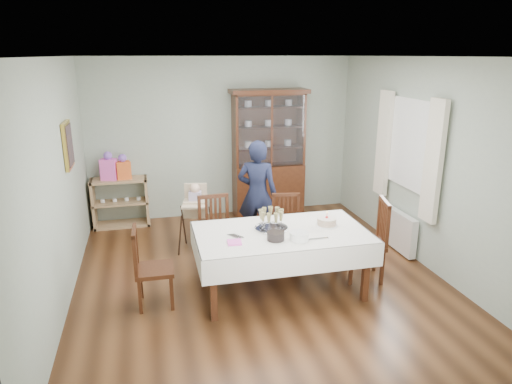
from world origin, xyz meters
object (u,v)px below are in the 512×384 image
object	(u,v)px
chair_end_left	(154,282)
champagne_tray	(271,223)
dining_table	(281,261)
chair_far_right	(287,241)
gift_bag_orange	(123,168)
china_cabinet	(268,152)
woman	(257,194)
gift_bag_pink	(109,167)
birthday_cake	(327,222)
chair_end_right	(365,255)
chair_far_left	(217,248)
high_chair	(196,223)
sideboard	(121,202)

from	to	relation	value
chair_end_left	champagne_tray	world-z (taller)	champagne_tray
dining_table	chair_end_left	xyz separation A→B (m)	(-1.48, 0.04, -0.11)
dining_table	chair_far_right	bearing A→B (deg)	68.23
gift_bag_orange	china_cabinet	bearing A→B (deg)	-0.04
woman	gift_bag_pink	xyz separation A→B (m)	(-2.11, 1.32, 0.21)
woman	gift_bag_pink	bearing A→B (deg)	-7.29
dining_table	chair_end_left	world-z (taller)	chair_end_left
birthday_cake	gift_bag_pink	xyz separation A→B (m)	(-2.63, 2.65, 0.20)
chair_far_right	chair_end_right	distance (m)	1.10
china_cabinet	chair_far_left	distance (m)	2.41
chair_end_left	china_cabinet	bearing A→B (deg)	-36.17
chair_end_left	high_chair	size ratio (longest dim) A/B	0.94
champagne_tray	high_chair	bearing A→B (deg)	117.73
china_cabinet	gift_bag_pink	bearing A→B (deg)	179.97
china_cabinet	gift_bag_orange	distance (m)	2.42
chair_far_right	gift_bag_orange	distance (m)	2.95
chair_end_left	birthday_cake	bearing A→B (deg)	-88.18
chair_far_left	birthday_cake	size ratio (longest dim) A/B	3.66
champagne_tray	woman	bearing A→B (deg)	83.37
dining_table	champagne_tray	world-z (taller)	champagne_tray
dining_table	china_cabinet	bearing A→B (deg)	77.93
chair_end_left	sideboard	bearing A→B (deg)	10.99
sideboard	dining_table	bearing A→B (deg)	-54.75
sideboard	birthday_cake	world-z (taller)	birthday_cake
chair_far_right	gift_bag_pink	distance (m)	3.12
champagne_tray	sideboard	bearing A→B (deg)	124.89
birthday_cake	chair_end_right	bearing A→B (deg)	1.93
champagne_tray	gift_bag_pink	bearing A→B (deg)	126.98
sideboard	gift_bag_pink	size ratio (longest dim) A/B	1.96
sideboard	chair_far_left	distance (m)	2.32
dining_table	champagne_tray	size ratio (longest dim) A/B	5.06
woman	gift_bag_orange	size ratio (longest dim) A/B	3.90
chair_end_left	high_chair	distance (m)	1.59
gift_bag_orange	dining_table	bearing A→B (deg)	-55.81
gift_bag_pink	dining_table	bearing A→B (deg)	-52.75
high_chair	birthday_cake	distance (m)	2.06
chair_far_right	sideboard	bearing A→B (deg)	150.72
sideboard	birthday_cake	bearing A→B (deg)	-46.87
chair_end_right	high_chair	world-z (taller)	chair_end_right
chair_end_left	chair_end_right	size ratio (longest dim) A/B	0.90
gift_bag_orange	gift_bag_pink	bearing A→B (deg)	180.00
chair_far_right	chair_end_left	xyz separation A→B (m)	(-1.81, -0.79, 0.01)
chair_far_right	birthday_cake	distance (m)	0.98
birthday_cake	gift_bag_pink	distance (m)	3.74
chair_end_left	gift_bag_orange	distance (m)	2.77
china_cabinet	chair_far_left	size ratio (longest dim) A/B	2.26
chair_far_left	birthday_cake	distance (m)	1.51
chair_far_left	chair_end_right	distance (m)	1.91
china_cabinet	gift_bag_orange	size ratio (longest dim) A/B	5.35
sideboard	gift_bag_orange	world-z (taller)	gift_bag_orange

